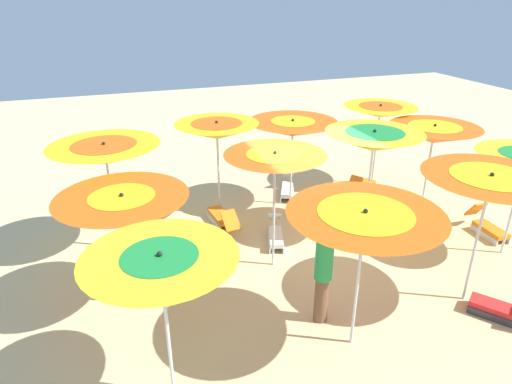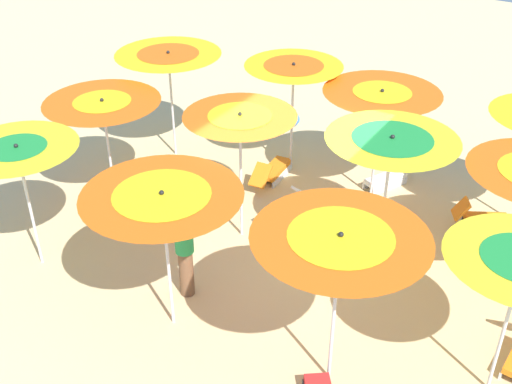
{
  "view_description": "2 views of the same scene",
  "coord_description": "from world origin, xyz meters",
  "px_view_note": "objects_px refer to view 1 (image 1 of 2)",
  "views": [
    {
      "loc": [
        3.91,
        7.39,
        5.23
      ],
      "look_at": [
        0.75,
        -1.59,
        0.92
      ],
      "focal_mm": 31.13,
      "sensor_mm": 36.0,
      "label": 1
    },
    {
      "loc": [
        -4.39,
        8.14,
        7.02
      ],
      "look_at": [
        0.35,
        0.58,
        1.4
      ],
      "focal_mm": 44.44,
      "sensor_mm": 36.0,
      "label": 2
    }
  ],
  "objects_px": {
    "beach_umbrella_7": "(123,207)",
    "lounger_4": "(488,226)",
    "lounger_5": "(503,309)",
    "lounger_1": "(276,234)",
    "beach_umbrella_5": "(374,141)",
    "beach_ball": "(168,185)",
    "beach_umbrella_1": "(293,128)",
    "beach_umbrella_2": "(217,131)",
    "lounger_3": "(222,217)",
    "lounger_2": "(362,185)",
    "lounger_0": "(287,188)",
    "beach_umbrella_3": "(105,154)",
    "beach_umbrella_6": "(275,163)",
    "beach_umbrella_9": "(489,188)",
    "beach_umbrella_4": "(434,134)",
    "beach_umbrella_11": "(161,270)",
    "beachgoer_0": "(323,272)",
    "beach_umbrella_10": "(364,223)",
    "beach_umbrella_0": "(380,112)"
  },
  "relations": [
    {
      "from": "beach_umbrella_7",
      "to": "lounger_4",
      "type": "xyz_separation_m",
      "value": [
        -8.05,
        0.12,
        -1.77
      ]
    },
    {
      "from": "lounger_5",
      "to": "lounger_1",
      "type": "bearing_deg",
      "value": 0.14
    },
    {
      "from": "lounger_4",
      "to": "beach_umbrella_7",
      "type": "bearing_deg",
      "value": -87.64
    },
    {
      "from": "beach_umbrella_5",
      "to": "beach_ball",
      "type": "relative_size",
      "value": 7.61
    },
    {
      "from": "beach_umbrella_1",
      "to": "beach_umbrella_2",
      "type": "height_order",
      "value": "beach_umbrella_2"
    },
    {
      "from": "lounger_5",
      "to": "lounger_3",
      "type": "bearing_deg",
      "value": 0.58
    },
    {
      "from": "beach_umbrella_7",
      "to": "lounger_2",
      "type": "distance_m",
      "value": 7.44
    },
    {
      "from": "lounger_0",
      "to": "lounger_2",
      "type": "xyz_separation_m",
      "value": [
        -2.08,
        0.53,
        0.0
      ]
    },
    {
      "from": "beach_umbrella_1",
      "to": "lounger_4",
      "type": "distance_m",
      "value": 5.16
    },
    {
      "from": "lounger_4",
      "to": "beach_umbrella_1",
      "type": "bearing_deg",
      "value": -126.35
    },
    {
      "from": "lounger_2",
      "to": "beach_ball",
      "type": "bearing_deg",
      "value": 130.55
    },
    {
      "from": "beach_umbrella_3",
      "to": "beach_ball",
      "type": "relative_size",
      "value": 7.36
    },
    {
      "from": "beach_umbrella_6",
      "to": "beach_umbrella_3",
      "type": "bearing_deg",
      "value": -31.22
    },
    {
      "from": "beach_umbrella_2",
      "to": "beach_umbrella_9",
      "type": "height_order",
      "value": "beach_umbrella_9"
    },
    {
      "from": "beach_umbrella_1",
      "to": "lounger_5",
      "type": "bearing_deg",
      "value": 106.91
    },
    {
      "from": "beach_umbrella_4",
      "to": "beach_ball",
      "type": "distance_m",
      "value": 7.22
    },
    {
      "from": "beach_umbrella_3",
      "to": "beach_umbrella_7",
      "type": "height_order",
      "value": "beach_umbrella_3"
    },
    {
      "from": "beach_umbrella_9",
      "to": "lounger_0",
      "type": "bearing_deg",
      "value": -76.71
    },
    {
      "from": "beach_umbrella_5",
      "to": "beach_umbrella_6",
      "type": "relative_size",
      "value": 1.01
    },
    {
      "from": "beach_umbrella_2",
      "to": "beach_umbrella_3",
      "type": "xyz_separation_m",
      "value": [
        2.57,
        0.81,
        -0.01
      ]
    },
    {
      "from": "lounger_1",
      "to": "lounger_2",
      "type": "relative_size",
      "value": 1.16
    },
    {
      "from": "beach_umbrella_11",
      "to": "lounger_4",
      "type": "xyz_separation_m",
      "value": [
        -7.74,
        -2.09,
        -1.88
      ]
    },
    {
      "from": "beach_umbrella_5",
      "to": "lounger_0",
      "type": "height_order",
      "value": "beach_umbrella_5"
    },
    {
      "from": "beachgoer_0",
      "to": "lounger_0",
      "type": "bearing_deg",
      "value": 89.81
    },
    {
      "from": "beach_umbrella_5",
      "to": "beach_umbrella_11",
      "type": "height_order",
      "value": "beach_umbrella_5"
    },
    {
      "from": "beach_umbrella_9",
      "to": "lounger_2",
      "type": "relative_size",
      "value": 2.29
    },
    {
      "from": "lounger_1",
      "to": "beach_umbrella_7",
      "type": "bearing_deg",
      "value": -50.52
    },
    {
      "from": "beach_umbrella_7",
      "to": "lounger_5",
      "type": "distance_m",
      "value": 6.75
    },
    {
      "from": "lounger_0",
      "to": "lounger_2",
      "type": "bearing_deg",
      "value": 101.28
    },
    {
      "from": "beach_umbrella_4",
      "to": "beach_ball",
      "type": "xyz_separation_m",
      "value": [
        6.09,
        -3.4,
        -1.87
      ]
    },
    {
      "from": "beach_umbrella_5",
      "to": "beach_umbrella_11",
      "type": "distance_m",
      "value": 5.91
    },
    {
      "from": "lounger_1",
      "to": "beachgoer_0",
      "type": "height_order",
      "value": "beachgoer_0"
    },
    {
      "from": "beach_umbrella_4",
      "to": "beach_umbrella_5",
      "type": "bearing_deg",
      "value": 16.28
    },
    {
      "from": "beach_umbrella_5",
      "to": "beach_umbrella_7",
      "type": "xyz_separation_m",
      "value": [
        5.34,
        0.88,
        -0.3
      ]
    },
    {
      "from": "beach_umbrella_5",
      "to": "beach_umbrella_11",
      "type": "relative_size",
      "value": 1.08
    },
    {
      "from": "beach_umbrella_1",
      "to": "beach_ball",
      "type": "xyz_separation_m",
      "value": [
        2.95,
        -1.97,
        -1.93
      ]
    },
    {
      "from": "beach_umbrella_2",
      "to": "lounger_1",
      "type": "height_order",
      "value": "beach_umbrella_2"
    },
    {
      "from": "beach_umbrella_3",
      "to": "beach_umbrella_4",
      "type": "bearing_deg",
      "value": 174.9
    },
    {
      "from": "beachgoer_0",
      "to": "beach_umbrella_2",
      "type": "bearing_deg",
      "value": 114.06
    },
    {
      "from": "lounger_1",
      "to": "beachgoer_0",
      "type": "relative_size",
      "value": 0.69
    },
    {
      "from": "beach_umbrella_6",
      "to": "lounger_1",
      "type": "bearing_deg",
      "value": -114.98
    },
    {
      "from": "beach_umbrella_10",
      "to": "lounger_0",
      "type": "xyz_separation_m",
      "value": [
        -1.29,
        -5.68,
        -2.0
      ]
    },
    {
      "from": "beach_umbrella_6",
      "to": "beach_umbrella_0",
      "type": "bearing_deg",
      "value": -144.99
    },
    {
      "from": "beach_umbrella_2",
      "to": "beach_umbrella_3",
      "type": "bearing_deg",
      "value": 17.46
    },
    {
      "from": "beach_umbrella_0",
      "to": "lounger_2",
      "type": "xyz_separation_m",
      "value": [
        0.63,
        0.45,
        -1.97
      ]
    },
    {
      "from": "beach_umbrella_6",
      "to": "lounger_2",
      "type": "bearing_deg",
      "value": -145.11
    },
    {
      "from": "beach_umbrella_3",
      "to": "beach_umbrella_11",
      "type": "relative_size",
      "value": 1.04
    },
    {
      "from": "beach_umbrella_1",
      "to": "lounger_2",
      "type": "xyz_separation_m",
      "value": [
        -2.25,
        -0.04,
        -1.89
      ]
    },
    {
      "from": "beach_umbrella_4",
      "to": "beach_umbrella_10",
      "type": "xyz_separation_m",
      "value": [
        4.27,
        3.67,
        0.16
      ]
    },
    {
      "from": "beach_umbrella_1",
      "to": "beachgoer_0",
      "type": "bearing_deg",
      "value": 73.04
    }
  ]
}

